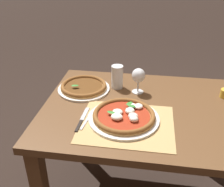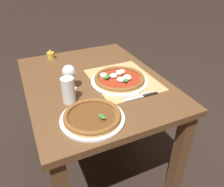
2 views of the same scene
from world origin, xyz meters
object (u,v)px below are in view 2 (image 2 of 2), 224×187
pint_glass (68,91)px  votive_candle (51,56)px  pizza_near (119,79)px  pizza_far (92,117)px  knife (141,97)px  fork (137,95)px  wine_glass (69,73)px

pint_glass → votive_candle: pint_glass is taller
pizza_near → pizza_far: 0.40m
pizza_far → knife: 0.33m
pizza_near → fork: pizza_near is taller
wine_glass → votive_candle: (0.51, 0.02, -0.08)m
knife → pizza_near: bearing=9.1°
pizza_near → knife: 0.21m
pizza_near → wine_glass: 0.32m
pizza_near → knife: pizza_near is taller
pizza_near → pizza_far: pizza_near is taller
pizza_near → pizza_far: (-0.28, 0.28, -0.00)m
pizza_far → votive_candle: size_ratio=4.42×
pint_glass → knife: size_ratio=0.67×
fork → votive_candle: votive_candle is taller
wine_glass → votive_candle: 0.51m
pizza_far → pint_glass: size_ratio=2.19×
fork → pizza_near: bearing=7.0°
fork → knife: size_ratio=0.93×
pizza_far → knife: pizza_far is taller
pizza_far → knife: size_ratio=1.48×
pizza_near → knife: size_ratio=1.67×
pizza_near → pint_glass: bearing=103.5°
wine_glass → votive_candle: size_ratio=2.15×
wine_glass → fork: size_ratio=0.77×
pint_glass → pizza_near: bearing=-76.5°
pizza_near → votive_candle: votive_candle is taller
pizza_near → pint_glass: (-0.08, 0.34, 0.05)m
pint_glass → votive_candle: bearing=-2.4°
knife → wine_glass: bearing=52.3°
pizza_far → wine_glass: (0.33, 0.02, 0.09)m
pint_glass → fork: size_ratio=0.72×
pizza_far → votive_candle: votive_candle is taller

